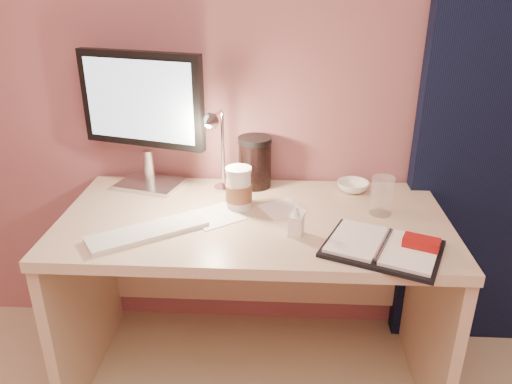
# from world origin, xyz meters

# --- Properties ---
(room) EXTENTS (3.50, 3.50, 3.50)m
(room) POSITION_xyz_m (0.95, 1.69, 1.14)
(room) COLOR #C6B28E
(room) RESTS_ON ground
(desk) EXTENTS (1.40, 0.70, 0.73)m
(desk) POSITION_xyz_m (0.00, 1.45, 0.50)
(desk) COLOR beige
(desk) RESTS_ON ground
(monitor) EXTENTS (0.50, 0.24, 0.55)m
(monitor) POSITION_xyz_m (-0.44, 1.64, 1.06)
(monitor) COLOR silver
(monitor) RESTS_ON desk
(keyboard) EXTENTS (0.40, 0.33, 0.02)m
(keyboard) POSITION_xyz_m (-0.35, 1.23, 0.74)
(keyboard) COLOR white
(keyboard) RESTS_ON desk
(planner) EXTENTS (0.43, 0.38, 0.06)m
(planner) POSITION_xyz_m (0.43, 1.16, 0.74)
(planner) COLOR black
(planner) RESTS_ON desk
(paper_a) EXTENTS (0.24, 0.24, 0.00)m
(paper_a) POSITION_xyz_m (-0.14, 1.37, 0.73)
(paper_a) COLOR white
(paper_a) RESTS_ON desk
(paper_c) EXTENTS (0.19, 0.19, 0.00)m
(paper_c) POSITION_xyz_m (0.10, 1.45, 0.73)
(paper_c) COLOR white
(paper_c) RESTS_ON desk
(coffee_cup) EXTENTS (0.10, 0.10, 0.16)m
(coffee_cup) POSITION_xyz_m (-0.06, 1.45, 0.80)
(coffee_cup) COLOR white
(coffee_cup) RESTS_ON desk
(clear_cup) EXTENTS (0.08, 0.08, 0.14)m
(clear_cup) POSITION_xyz_m (0.46, 1.43, 0.80)
(clear_cup) COLOR white
(clear_cup) RESTS_ON desk
(bowl) EXTENTS (0.13, 0.13, 0.04)m
(bowl) POSITION_xyz_m (0.39, 1.63, 0.75)
(bowl) COLOR white
(bowl) RESTS_ON desk
(lotion_bottle) EXTENTS (0.06, 0.06, 0.11)m
(lotion_bottle) POSITION_xyz_m (0.15, 1.25, 0.78)
(lotion_bottle) COLOR white
(lotion_bottle) RESTS_ON desk
(dark_jar) EXTENTS (0.13, 0.13, 0.19)m
(dark_jar) POSITION_xyz_m (-0.01, 1.66, 0.82)
(dark_jar) COLOR black
(dark_jar) RESTS_ON desk
(desk_lamp) EXTENTS (0.11, 0.22, 0.35)m
(desk_lamp) POSITION_xyz_m (-0.12, 1.53, 0.95)
(desk_lamp) COLOR silver
(desk_lamp) RESTS_ON desk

